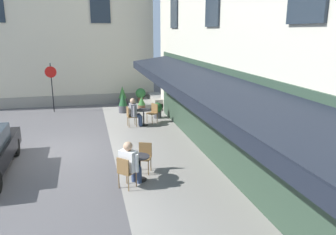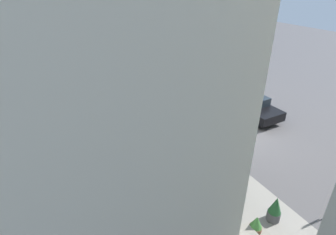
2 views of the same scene
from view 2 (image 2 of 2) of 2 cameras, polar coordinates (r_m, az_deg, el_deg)
ground_plane at (r=15.93m, az=13.66°, el=-3.16°), size 70.00×70.00×0.00m
sidewalk_cafe_terrace at (r=16.61m, az=-2.66°, el=-0.98°), size 20.50×3.20×0.01m
cafe_table_near_entrance at (r=12.02m, az=9.71°, el=-11.20°), size 0.60×0.60×0.75m
cafe_chair_wicker_corner_left at (r=12.34m, az=11.98°, el=-9.93°), size 0.43×0.43×0.91m
cafe_chair_wicker_by_window at (r=11.51m, az=8.69°, el=-12.77°), size 0.56×0.56×0.91m
cafe_table_mid_terrace at (r=16.55m, az=0.92°, el=0.86°), size 0.60×0.60×0.75m
cafe_chair_wicker_back_row at (r=17.07m, az=1.55°, el=1.94°), size 0.57×0.57×0.91m
cafe_chair_wicker_near_door at (r=15.97m, az=1.12°, el=0.02°), size 0.53×0.53×0.91m
seated_patron_in_grey at (r=12.12m, az=11.30°, el=-9.72°), size 0.66×0.56×1.30m
seated_companion_in_white at (r=16.82m, az=1.35°, el=2.12°), size 0.65×0.65×1.32m
potted_plant_mid_terrace at (r=10.41m, az=17.95°, el=-20.74°), size 0.44×0.44×0.79m
potted_plant_under_sign at (r=10.94m, az=9.58°, el=-16.27°), size 0.48×0.48×0.79m
potted_plant_entrance_left at (r=10.98m, az=21.52°, el=-17.45°), size 0.48×0.48×1.05m
parked_car_black at (r=17.99m, az=16.45°, el=2.73°), size 4.32×1.86×1.33m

